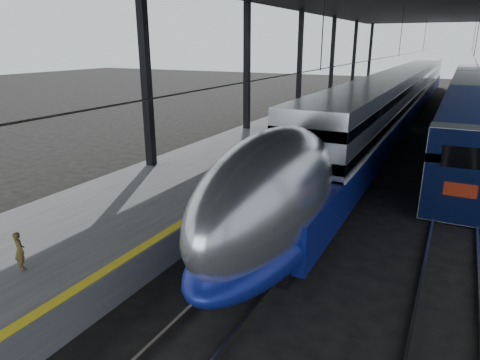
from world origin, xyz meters
The scene contains 7 objects.
ground centered at (0.00, 0.00, 0.00)m, with size 160.00×160.00×0.00m, color black.
platform centered at (-3.50, 20.00, 0.50)m, with size 6.00×80.00×1.00m, color #4C4C4F.
yellow_strip centered at (-0.70, 20.00, 1.00)m, with size 0.30×80.00×0.01m, color yellow.
rails centered at (4.50, 20.00, 0.08)m, with size 6.52×80.00×0.16m.
tgv_train centered at (2.00, 28.21, 1.97)m, with size 2.93×65.20×4.21m.
second_train centered at (7.00, 33.45, 1.80)m, with size 2.59×56.05×3.56m.
child centered at (-2.62, -4.17, 1.50)m, with size 0.36×0.24×1.00m, color #4F3B1A.
Camera 1 is at (6.53, -10.16, 6.38)m, focal length 32.00 mm.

